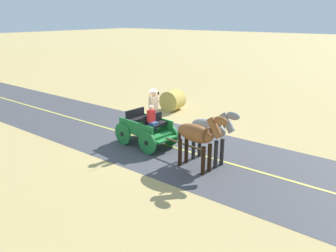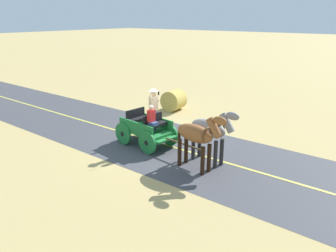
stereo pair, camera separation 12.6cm
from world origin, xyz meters
name	(u,v)px [view 1 (the left image)]	position (x,y,z in m)	size (l,w,h in m)	color
ground_plane	(158,143)	(0.00, 0.00, 0.00)	(200.00, 200.00, 0.00)	tan
road_surface	(158,143)	(0.00, 0.00, 0.00)	(5.43, 160.00, 0.01)	#424247
road_centre_stripe	(158,143)	(0.00, 0.00, 0.01)	(0.12, 160.00, 0.00)	#DBCC4C
horse_drawn_carriage	(147,127)	(0.48, -0.19, 0.82)	(1.65, 4.52, 2.50)	#1E7233
horse_near_side	(211,130)	(0.40, 2.86, 1.32)	(0.78, 2.15, 2.21)	gray
horse_off_side	(197,135)	(1.18, 2.78, 1.32)	(0.73, 2.14, 2.21)	brown
hay_bale	(173,100)	(-4.67, -2.67, 0.60)	(1.20, 1.20, 1.10)	gold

